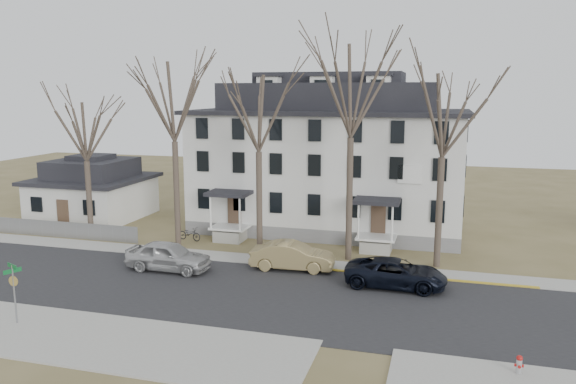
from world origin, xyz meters
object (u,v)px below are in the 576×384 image
(small_house, at_px, (93,192))
(tree_far_left, at_px, (173,96))
(boarding_house, at_px, (329,160))
(tree_mid_right, at_px, (444,109))
(tree_center, at_px, (352,84))
(car_silver, at_px, (168,256))
(tree_mid_left, at_px, (258,108))
(tree_bungalow, at_px, (85,128))
(car_navy, at_px, (396,274))
(car_tan, at_px, (292,256))
(street_sign, at_px, (14,285))
(fire_hydrant, at_px, (519,365))
(bicycle_left, at_px, (190,234))

(small_house, height_order, tree_far_left, tree_far_left)
(boarding_house, height_order, tree_mid_right, tree_mid_right)
(tree_center, distance_m, car_silver, 15.23)
(tree_far_left, distance_m, tree_mid_left, 6.05)
(tree_bungalow, bearing_deg, boarding_house, 27.01)
(tree_center, height_order, car_navy, tree_center)
(car_tan, bearing_deg, tree_far_left, 67.03)
(small_house, relative_size, car_navy, 1.57)
(tree_mid_right, relative_size, street_sign, 4.39)
(small_house, height_order, car_navy, small_house)
(small_house, bearing_deg, tree_center, -15.08)
(tree_mid_left, relative_size, tree_bungalow, 1.18)
(tree_far_left, bearing_deg, fire_hydrant, -32.25)
(car_silver, height_order, car_navy, car_silver)
(tree_mid_left, distance_m, bicycle_left, 10.88)
(boarding_house, height_order, fire_hydrant, boarding_house)
(car_silver, xyz_separation_m, street_sign, (-3.04, -9.06, 1.01))
(tree_center, relative_size, street_sign, 5.07)
(tree_center, relative_size, car_silver, 2.85)
(tree_mid_left, distance_m, car_tan, 9.80)
(car_navy, bearing_deg, boarding_house, 27.98)
(boarding_house, xyz_separation_m, car_navy, (6.39, -12.64, -4.61))
(car_silver, height_order, car_tan, car_silver)
(tree_far_left, xyz_separation_m, tree_mid_right, (17.50, 0.00, -0.74))
(car_silver, bearing_deg, tree_center, -61.84)
(tree_far_left, height_order, tree_bungalow, tree_far_left)
(tree_mid_left, relative_size, tree_mid_right, 1.00)
(tree_mid_left, relative_size, car_silver, 2.47)
(tree_bungalow, bearing_deg, street_sign, -67.44)
(tree_mid_right, distance_m, car_tan, 12.53)
(tree_bungalow, distance_m, car_tan, 17.94)
(car_silver, bearing_deg, boarding_house, -27.10)
(tree_center, height_order, bicycle_left, tree_center)
(tree_far_left, relative_size, street_sign, 4.73)
(small_house, bearing_deg, boarding_house, 5.59)
(tree_mid_left, distance_m, fire_hydrant, 21.78)
(tree_far_left, height_order, fire_hydrant, tree_far_left)
(tree_mid_left, distance_m, car_silver, 10.94)
(fire_hydrant, bearing_deg, bicycle_left, 144.84)
(tree_mid_right, relative_size, car_silver, 2.47)
(bicycle_left, bearing_deg, tree_center, -85.19)
(tree_far_left, relative_size, fire_hydrant, 17.10)
(boarding_house, xyz_separation_m, fire_hydrant, (11.76, -21.26, -4.97))
(car_silver, bearing_deg, tree_far_left, 21.28)
(tree_far_left, relative_size, tree_mid_right, 1.08)
(car_tan, bearing_deg, tree_bungalow, 74.85)
(boarding_house, distance_m, tree_mid_left, 9.66)
(car_silver, distance_m, car_navy, 13.43)
(boarding_house, relative_size, tree_far_left, 1.52)
(boarding_house, bearing_deg, bicycle_left, -142.35)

